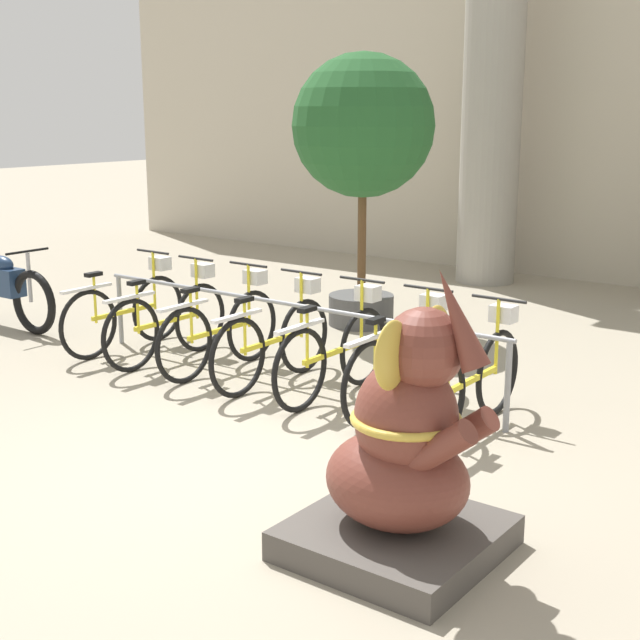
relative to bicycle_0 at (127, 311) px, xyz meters
The scene contains 13 objects.
ground_plane 3.55m from the bicycle_0, 31.18° to the right, with size 60.00×60.00×0.00m, color #9E937F.
building_facade 7.85m from the bicycle_0, 65.98° to the left, with size 20.00×0.20×6.00m.
column_left 6.31m from the bicycle_0, 77.41° to the left, with size 1.07×1.07×5.16m.
bike_rack 2.05m from the bicycle_0, ahead, with size 4.68×0.05×0.77m.
bicycle_0 is the anchor object (origin of this frame).
bicycle_1 0.68m from the bicycle_0, ahead, with size 0.48×1.68×1.01m.
bicycle_2 1.36m from the bicycle_0, ahead, with size 0.48×1.68×1.01m.
bicycle_3 2.04m from the bicycle_0, ahead, with size 0.48×1.68×1.01m.
bicycle_4 2.72m from the bicycle_0, ahead, with size 0.48×1.68×1.01m.
bicycle_5 3.40m from the bicycle_0, ahead, with size 0.48×1.68×1.01m.
bicycle_6 4.08m from the bicycle_0, ahead, with size 0.48×1.68×1.01m.
elephant_statue 5.16m from the bicycle_0, 23.73° to the right, with size 1.10×1.10×1.72m.
potted_tree 3.31m from the bicycle_0, 60.79° to the left, with size 1.63×1.63×3.13m.
Camera 1 is at (4.16, -4.29, 2.51)m, focal length 50.00 mm.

